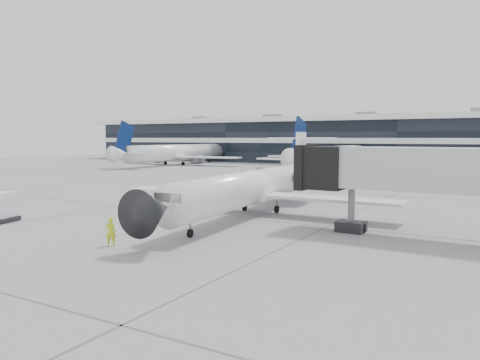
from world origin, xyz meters
The scene contains 9 objects.
ground centered at (0.00, 0.00, 0.00)m, with size 220.00×220.00×0.00m, color gray.
terminal centered at (0.00, 82.00, 5.00)m, with size 170.00×22.00×10.00m, color black.
bg_jet_left centered at (-45.00, 55.00, 0.00)m, with size 32.00×40.00×9.60m, color white, non-canonical shape.
bg_jet_center centered at (-8.00, 55.00, 0.00)m, with size 32.00×40.00×9.60m, color white, non-canonical shape.
regional_jet centered at (3.06, 2.29, 2.31)m, with size 23.45×29.29×6.76m.
jet_bridge centered at (18.54, -1.22, 4.23)m, with size 18.04×4.09×5.80m.
ramp_worker centered at (1.31, -11.90, 0.83)m, with size 0.61×0.40×1.66m, color #D1F019.
traffic_cone centered at (-9.80, 15.09, 0.29)m, with size 0.51×0.51×0.60m.
far_tug centered at (-12.40, 27.58, 0.56)m, with size 1.45×2.10×1.24m.
Camera 1 is at (20.89, -30.96, 6.20)m, focal length 35.00 mm.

